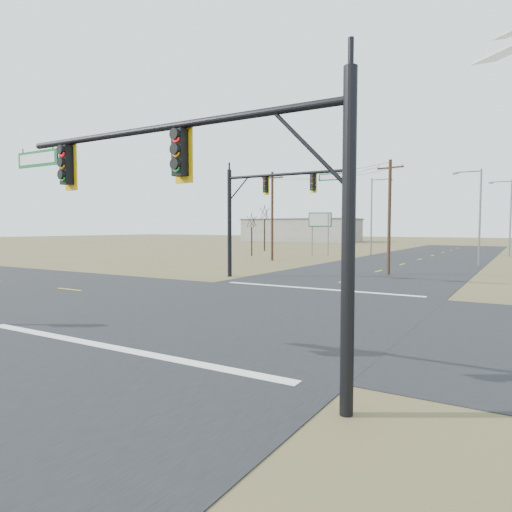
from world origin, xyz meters
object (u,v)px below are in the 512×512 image
at_px(streetlight_a, 478,212).
at_px(bare_tree_b, 265,212).
at_px(utility_pole_near, 389,215).
at_px(mast_arm_far, 264,199).
at_px(bare_tree_a, 252,220).
at_px(streetlight_b, 509,214).
at_px(highway_sign, 320,225).
at_px(mast_arm_near, 183,176).
at_px(streetlight_c, 373,212).
at_px(utility_pole_far, 272,215).

distance_m(streetlight_a, bare_tree_b, 33.64).
bearing_deg(utility_pole_near, streetlight_a, 64.94).
height_order(mast_arm_far, streetlight_a, streetlight_a).
relative_size(mast_arm_far, utility_pole_near, 1.10).
bearing_deg(bare_tree_a, mast_arm_far, -56.62).
bearing_deg(streetlight_a, bare_tree_b, 160.62).
xyz_separation_m(mast_arm_far, utility_pole_near, (6.68, 7.22, -1.02)).
bearing_deg(utility_pole_near, mast_arm_far, -132.76).
bearing_deg(streetlight_b, highway_sign, -168.60).
relative_size(mast_arm_near, utility_pole_near, 1.20).
bearing_deg(highway_sign, bare_tree_b, 127.81).
relative_size(mast_arm_near, streetlight_a, 1.18).
height_order(streetlight_b, bare_tree_a, streetlight_b).
height_order(utility_pole_near, streetlight_a, streetlight_a).
bearing_deg(utility_pole_near, streetlight_c, 109.31).
distance_m(utility_pole_near, utility_pole_far, 16.81).
relative_size(utility_pole_near, streetlight_a, 0.98).
height_order(mast_arm_far, bare_tree_a, mast_arm_far).
height_order(mast_arm_near, streetlight_a, streetlight_a).
height_order(mast_arm_near, mast_arm_far, mast_arm_far).
bearing_deg(utility_pole_near, streetlight_b, 76.92).
relative_size(utility_pole_near, highway_sign, 1.58).
bearing_deg(highway_sign, streetlight_a, -48.76).
bearing_deg(mast_arm_near, streetlight_a, 92.50).
bearing_deg(utility_pole_far, streetlight_a, 6.94).
xyz_separation_m(mast_arm_far, bare_tree_b, (-18.61, 32.52, 0.38)).
xyz_separation_m(streetlight_c, bare_tree_b, (-17.10, 1.91, 0.38)).
relative_size(utility_pole_far, bare_tree_b, 1.28).
bearing_deg(bare_tree_b, utility_pole_near, -45.01).
xyz_separation_m(mast_arm_near, utility_pole_far, (-16.81, 34.62, 0.17)).
bearing_deg(streetlight_c, bare_tree_b, 158.84).
height_order(utility_pole_near, streetlight_b, streetlight_b).
xyz_separation_m(utility_pole_far, highway_sign, (0.92, 10.85, -1.00)).
bearing_deg(mast_arm_far, bare_tree_b, 144.38).
height_order(mast_arm_far, highway_sign, mast_arm_far).
bearing_deg(mast_arm_near, highway_sign, 116.08).
relative_size(mast_arm_near, bare_tree_a, 1.82).
bearing_deg(bare_tree_b, streetlight_c, -6.38).
relative_size(mast_arm_near, highway_sign, 1.90).
height_order(streetlight_a, bare_tree_b, streetlight_a).
relative_size(mast_arm_far, highway_sign, 1.74).
relative_size(utility_pole_near, streetlight_c, 0.88).
height_order(mast_arm_far, utility_pole_far, utility_pole_far).
bearing_deg(streetlight_c, utility_pole_near, -85.47).
relative_size(utility_pole_far, streetlight_b, 1.01).
xyz_separation_m(mast_arm_far, bare_tree_a, (-13.83, 20.99, -1.03)).
xyz_separation_m(highway_sign, streetlight_c, (5.48, 4.21, 1.61)).
relative_size(mast_arm_near, streetlight_b, 1.10).
bearing_deg(streetlight_c, mast_arm_near, -92.95).
distance_m(streetlight_b, streetlight_c, 16.09).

